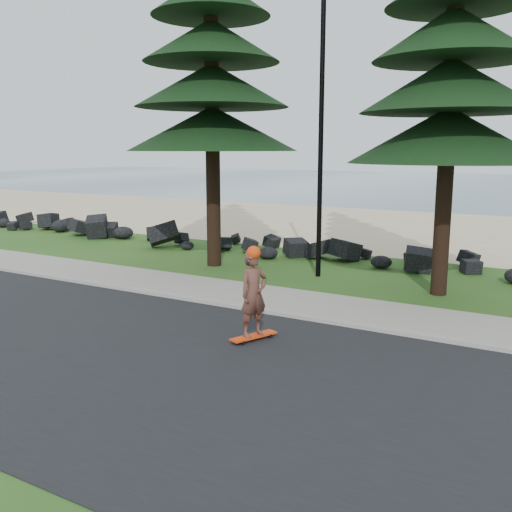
{
  "coord_description": "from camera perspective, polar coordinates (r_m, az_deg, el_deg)",
  "views": [
    {
      "loc": [
        6.52,
        -11.69,
        3.63
      ],
      "look_at": [
        -0.24,
        0.0,
        1.09
      ],
      "focal_mm": 40.0,
      "sensor_mm": 36.0,
      "label": 1
    }
  ],
  "objects": [
    {
      "name": "sidewalk",
      "position": [
        14.03,
        1.24,
        -4.19
      ],
      "size": [
        160.0,
        2.0,
        0.08
      ],
      "primitive_type": "cube",
      "color": "gray",
      "rests_on": "ground"
    },
    {
      "name": "seawall_boulders",
      "position": [
        18.83,
        9.18,
        -0.61
      ],
      "size": [
        60.0,
        2.4,
        1.1
      ],
      "primitive_type": null,
      "color": "black",
      "rests_on": "ground"
    },
    {
      "name": "road",
      "position": [
        10.36,
        -11.58,
        -10.04
      ],
      "size": [
        160.0,
        7.0,
        0.02
      ],
      "primitive_type": "cube",
      "color": "black",
      "rests_on": "ground"
    },
    {
      "name": "beach_sand",
      "position": [
        27.23,
        15.9,
        2.59
      ],
      "size": [
        160.0,
        15.0,
        0.01
      ],
      "primitive_type": "cube",
      "color": "tan",
      "rests_on": "ground"
    },
    {
      "name": "skateboarder",
      "position": [
        10.81,
        -0.24,
        -3.84
      ],
      "size": [
        0.6,
        1.0,
        1.84
      ],
      "rotation": [
        0.0,
        0.0,
        1.18
      ],
      "color": "red",
      "rests_on": "ground"
    },
    {
      "name": "kerb",
      "position": [
        13.1,
        -1.08,
        -5.21
      ],
      "size": [
        160.0,
        0.2,
        0.1
      ],
      "primitive_type": "cube",
      "color": "#9A948B",
      "rests_on": "ground"
    },
    {
      "name": "lamp_post",
      "position": [
        16.26,
        6.52,
        12.35
      ],
      "size": [
        0.25,
        0.14,
        8.14
      ],
      "color": "black",
      "rests_on": "ground"
    },
    {
      "name": "ground",
      "position": [
        13.87,
        0.84,
        -4.53
      ],
      "size": [
        160.0,
        160.0,
        0.0
      ],
      "primitive_type": "plane",
      "color": "#265019",
      "rests_on": "ground"
    },
    {
      "name": "ocean",
      "position": [
        63.13,
        24.19,
        6.43
      ],
      "size": [
        160.0,
        58.0,
        0.01
      ],
      "primitive_type": "cube",
      "color": "#395B6D",
      "rests_on": "ground"
    }
  ]
}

